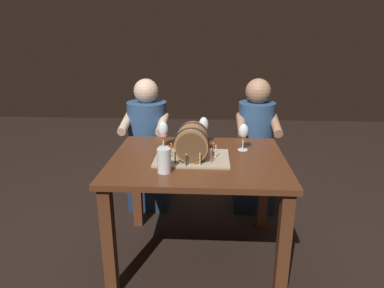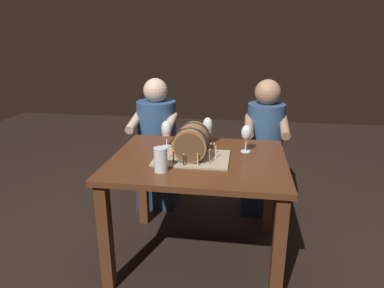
{
  "view_description": "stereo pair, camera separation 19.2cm",
  "coord_description": "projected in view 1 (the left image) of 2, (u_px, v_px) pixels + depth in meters",
  "views": [
    {
      "loc": [
        0.07,
        -2.07,
        1.51
      ],
      "look_at": [
        -0.04,
        -0.02,
        0.84
      ],
      "focal_mm": 32.03,
      "sensor_mm": 36.0,
      "label": 1
    },
    {
      "loc": [
        0.27,
        -2.05,
        1.51
      ],
      "look_at": [
        -0.04,
        -0.02,
        0.84
      ],
      "focal_mm": 32.03,
      "sensor_mm": 36.0,
      "label": 2
    }
  ],
  "objects": [
    {
      "name": "ground_plane",
      "position": [
        197.0,
        255.0,
        2.44
      ],
      "size": [
        8.0,
        8.0,
        0.0
      ],
      "primitive_type": "plane",
      "color": "black"
    },
    {
      "name": "dining_table",
      "position": [
        198.0,
        175.0,
        2.25
      ],
      "size": [
        1.12,
        0.9,
        0.74
      ],
      "color": "#562D19",
      "rests_on": "ground"
    },
    {
      "name": "barrel_cake",
      "position": [
        192.0,
        144.0,
        2.16
      ],
      "size": [
        0.47,
        0.34,
        0.23
      ],
      "color": "tan",
      "rests_on": "dining_table"
    },
    {
      "name": "wine_glass_empty",
      "position": [
        244.0,
        132.0,
        2.31
      ],
      "size": [
        0.07,
        0.07,
        0.19
      ],
      "color": "white",
      "rests_on": "dining_table"
    },
    {
      "name": "wine_glass_white",
      "position": [
        204.0,
        126.0,
        2.44
      ],
      "size": [
        0.07,
        0.07,
        0.2
      ],
      "color": "white",
      "rests_on": "dining_table"
    },
    {
      "name": "wine_glass_rose",
      "position": [
        163.0,
        130.0,
        2.37
      ],
      "size": [
        0.07,
        0.07,
        0.19
      ],
      "color": "white",
      "rests_on": "dining_table"
    },
    {
      "name": "beer_pint",
      "position": [
        164.0,
        161.0,
        1.96
      ],
      "size": [
        0.08,
        0.08,
        0.14
      ],
      "color": "white",
      "rests_on": "dining_table"
    },
    {
      "name": "person_seated_left",
      "position": [
        148.0,
        150.0,
        3.0
      ],
      "size": [
        0.38,
        0.46,
        1.15
      ],
      "color": "#1B2D46",
      "rests_on": "ground"
    },
    {
      "name": "person_seated_right",
      "position": [
        254.0,
        153.0,
        2.96
      ],
      "size": [
        0.34,
        0.45,
        1.16
      ],
      "color": "#1B2D46",
      "rests_on": "ground"
    }
  ]
}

